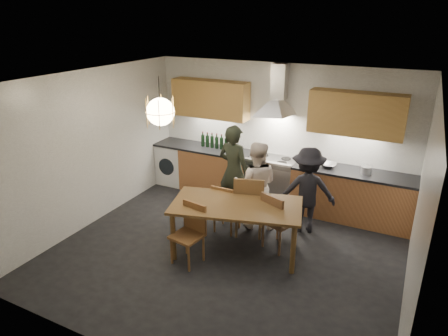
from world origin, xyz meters
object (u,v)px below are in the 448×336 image
at_px(mixing_bowl, 328,165).
at_px(stock_pot, 366,170).
at_px(dining_table, 236,210).
at_px(chair_back_left, 225,206).
at_px(person_right, 307,190).
at_px(person_left, 234,171).
at_px(chair_front, 191,229).
at_px(person_mid, 256,185).
at_px(wine_bottles, 217,141).

distance_m(mixing_bowl, stock_pot, 0.64).
height_order(dining_table, chair_back_left, chair_back_left).
distance_m(chair_back_left, person_right, 1.36).
relative_size(dining_table, person_left, 1.25).
height_order(chair_front, stock_pot, stock_pot).
bearing_deg(mixing_bowl, person_mid, -134.34).
bearing_deg(wine_bottles, person_left, -47.03).
relative_size(stock_pot, wine_bottles, 0.25).
bearing_deg(person_right, chair_front, 31.21).
xyz_separation_m(dining_table, person_right, (0.75, 1.11, 0.02)).
bearing_deg(person_left, person_right, -169.19).
xyz_separation_m(person_left, stock_pot, (2.11, 0.73, 0.13)).
distance_m(dining_table, person_mid, 0.89).
distance_m(dining_table, person_left, 1.24).
bearing_deg(person_mid, person_right, 176.61).
height_order(person_left, person_mid, person_left).
xyz_separation_m(dining_table, person_mid, (-0.06, 0.88, 0.04)).
bearing_deg(wine_bottles, chair_front, -70.97).
bearing_deg(chair_back_left, person_left, -76.21).
bearing_deg(mixing_bowl, person_right, -101.04).
distance_m(chair_front, mixing_bowl, 2.77).
distance_m(stock_pot, wine_bottles, 2.87).
height_order(dining_table, person_mid, person_mid).
bearing_deg(chair_front, person_mid, 81.80).
xyz_separation_m(stock_pot, wine_bottles, (-2.87, 0.08, 0.09)).
distance_m(person_mid, wine_bottles, 1.66).
height_order(dining_table, chair_front, chair_front).
height_order(person_left, mixing_bowl, person_left).
height_order(mixing_bowl, wine_bottles, wine_bottles).
height_order(chair_front, person_mid, person_mid).
bearing_deg(chair_front, person_right, 61.59).
distance_m(chair_back_left, chair_front, 0.94).
distance_m(dining_table, stock_pot, 2.40).
distance_m(person_right, wine_bottles, 2.25).
bearing_deg(dining_table, person_mid, 78.39).
relative_size(person_mid, wine_bottles, 2.12).
bearing_deg(wine_bottles, chair_back_left, -58.17).
distance_m(dining_table, person_right, 1.34).
xyz_separation_m(person_mid, person_right, (0.81, 0.23, -0.02)).
bearing_deg(wine_bottles, person_right, -21.16).
xyz_separation_m(chair_front, mixing_bowl, (1.39, 2.36, 0.42)).
bearing_deg(dining_table, stock_pot, 34.62).
bearing_deg(person_right, stock_pot, -158.63).
bearing_deg(person_left, wine_bottles, -36.78).
bearing_deg(wine_bottles, person_mid, -39.05).
bearing_deg(person_right, chair_back_left, 9.20).
height_order(chair_back_left, person_right, person_right).
height_order(chair_front, person_right, person_right).
bearing_deg(mixing_bowl, chair_back_left, -132.49).
bearing_deg(person_right, dining_table, 34.87).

